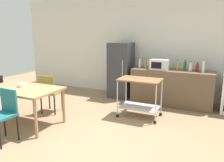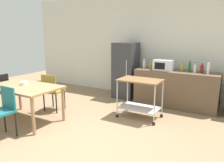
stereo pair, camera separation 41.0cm
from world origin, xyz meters
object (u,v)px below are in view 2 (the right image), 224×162
at_px(kitchen_cart, 140,92).
at_px(bottle_vinegar, 208,68).
at_px(bottle_wine, 150,65).
at_px(bottle_sparkling_water, 144,64).
at_px(refrigerator, 126,70).
at_px(bottle_soda, 190,67).
at_px(chair_olive, 52,90).
at_px(fruit_bowl, 24,83).
at_px(chair_teal, 3,109).
at_px(bottle_hot_sauce, 195,69).
at_px(bottle_olive_oil, 182,67).
at_px(bottle_soy_sauce, 202,69).
at_px(microwave, 163,65).
at_px(dining_table, 24,90).

height_order(kitchen_cart, bottle_vinegar, bottle_vinegar).
bearing_deg(bottle_wine, bottle_sparkling_water, -179.42).
xyz_separation_m(refrigerator, bottle_soda, (1.73, -0.03, 0.24)).
bearing_deg(chair_olive, fruit_bowl, 69.47).
relative_size(chair_olive, refrigerator, 0.57).
height_order(chair_teal, bottle_soda, bottle_soda).
distance_m(bottle_wine, bottle_hot_sauce, 1.12).
bearing_deg(refrigerator, bottle_hot_sauce, -3.15).
bearing_deg(bottle_vinegar, bottle_soda, 164.28).
relative_size(chair_teal, bottle_olive_oil, 3.49).
xyz_separation_m(bottle_sparkling_water, bottle_soy_sauce, (1.44, -0.01, -0.02)).
xyz_separation_m(refrigerator, bottle_olive_oil, (1.55, -0.03, 0.23)).
xyz_separation_m(bottle_wine, bottle_soda, (0.98, 0.04, 0.02)).
xyz_separation_m(refrigerator, kitchen_cart, (0.99, -1.26, -0.20)).
xyz_separation_m(chair_olive, bottle_sparkling_water, (1.53, 1.83, 0.49)).
xyz_separation_m(refrigerator, microwave, (1.14, -0.18, 0.25)).
bearing_deg(bottle_soda, bottle_soy_sauce, -10.12).
bearing_deg(microwave, kitchen_cart, -97.96).
relative_size(microwave, bottle_soda, 1.74).
height_order(refrigerator, bottle_soy_sauce, refrigerator).
height_order(bottle_olive_oil, bottle_vinegar, bottle_vinegar).
bearing_deg(bottle_hot_sauce, dining_table, -138.77).
distance_m(bottle_soda, bottle_soy_sauce, 0.29).
distance_m(kitchen_cart, bottle_vinegar, 1.68).
xyz_separation_m(chair_teal, refrigerator, (0.72, 3.31, 0.26)).
bearing_deg(chair_teal, bottle_olive_oil, 57.69).
relative_size(bottle_wine, bottle_soda, 0.92).
height_order(bottle_sparkling_water, microwave, bottle_sparkling_water).
bearing_deg(bottle_sparkling_water, chair_teal, -111.89).
xyz_separation_m(chair_teal, bottle_vinegar, (2.88, 3.16, 0.51)).
distance_m(chair_olive, fruit_bowl, 0.72).
xyz_separation_m(chair_teal, chair_olive, (-0.23, 1.40, 0.00)).
relative_size(refrigerator, fruit_bowl, 9.45).
distance_m(kitchen_cart, bottle_hot_sauce, 1.52).
bearing_deg(bottle_soy_sauce, chair_olive, -148.34).
bearing_deg(bottle_hot_sauce, fruit_bowl, -140.15).
distance_m(chair_teal, bottle_sparkling_water, 3.52).
distance_m(refrigerator, kitchen_cart, 1.61).
bearing_deg(bottle_soda, microwave, -165.78).
bearing_deg(fruit_bowl, bottle_vinegar, 36.70).
height_order(bottle_hot_sauce, fruit_bowl, bottle_hot_sauce).
relative_size(dining_table, bottle_wine, 6.19).
relative_size(bottle_sparkling_water, fruit_bowl, 1.68).
bearing_deg(chair_teal, refrigerator, 80.15).
bearing_deg(bottle_soy_sauce, microwave, -173.54).
xyz_separation_m(bottle_sparkling_water, microwave, (0.56, -0.11, 0.02)).
bearing_deg(fruit_bowl, bottle_hot_sauce, 39.85).
xyz_separation_m(bottle_wine, bottle_soy_sauce, (1.27, -0.01, -0.00)).
xyz_separation_m(chair_teal, kitchen_cart, (1.70, 2.05, 0.05)).
relative_size(dining_table, chair_olive, 1.69).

